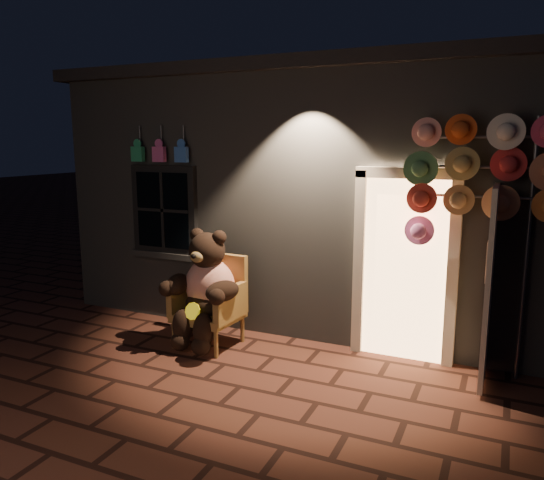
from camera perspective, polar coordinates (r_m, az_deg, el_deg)
The scene contains 5 objects.
ground at distance 5.63m, azimuth -3.49°, elevation -15.46°, with size 60.00×60.00×0.00m, color #50281E.
shop_building at distance 8.81m, azimuth 8.61°, elevation 5.68°, with size 7.30×5.95×3.51m.
wicker_armchair at distance 6.59m, azimuth -6.44°, elevation -6.46°, with size 0.80×0.73×1.10m.
teddy_bear at distance 6.43m, azimuth -7.17°, elevation -5.20°, with size 1.02×0.82×1.41m.
hat_rack at distance 5.76m, azimuth 21.38°, elevation 6.54°, with size 1.55×0.22×2.74m.
Camera 1 is at (2.38, -4.47, 2.47)m, focal length 35.00 mm.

